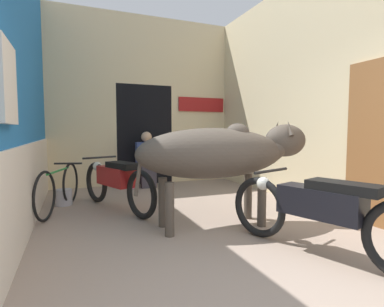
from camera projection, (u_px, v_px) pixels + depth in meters
The scene contains 11 objects.
ground_plane at pixel (306, 299), 2.15m from camera, with size 30.00×30.00×0.00m, color gray.
wall_left_shopfront at pixel (17, 80), 3.57m from camera, with size 0.25×5.09×3.77m.
wall_back_with_doorway at pixel (142, 116), 7.01m from camera, with size 4.06×0.93×3.77m.
wall_right_with_door at pixel (300, 93), 5.11m from camera, with size 0.22×5.09×3.77m.
cow at pixel (223, 153), 3.76m from camera, with size 2.34×0.80×1.35m.
motorcycle_near at pixel (320, 210), 2.86m from camera, with size 0.84×2.01×0.79m.
motorcycle_far at pixel (116, 181), 4.57m from camera, with size 0.88×1.92×0.79m.
bicycle at pixel (59, 188), 4.49m from camera, with size 0.63×1.61×0.69m.
shopkeeper_seated at pixel (147, 158), 6.43m from camera, with size 0.45×0.34×1.19m.
plastic_stool at pixel (130, 178), 6.32m from camera, with size 0.33×0.33×0.40m.
bucket at pixel (64, 197), 4.87m from camera, with size 0.26×0.26×0.26m.
Camera 1 is at (-1.53, -1.61, 1.21)m, focal length 28.00 mm.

